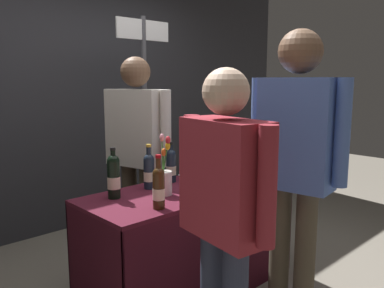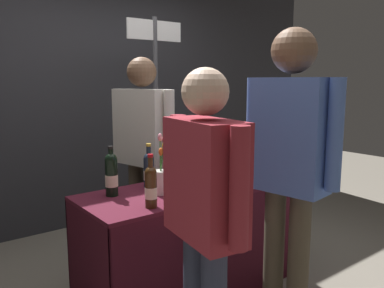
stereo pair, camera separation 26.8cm
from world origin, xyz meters
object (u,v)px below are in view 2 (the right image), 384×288
tasting_table (192,221)px  flower_vase (161,178)px  taster_foreground_right (290,158)px  featured_wine_bottle (111,174)px  booth_signpost (156,104)px  wine_glass_near_vendor (181,180)px  wine_glass_mid (198,168)px  display_bottle_0 (209,159)px  vendor_presenter (143,141)px

tasting_table → flower_vase: (-0.26, -0.02, 0.36)m
tasting_table → taster_foreground_right: taster_foreground_right is taller
featured_wine_bottle → booth_signpost: 1.26m
wine_glass_near_vendor → wine_glass_mid: size_ratio=1.02×
taster_foreground_right → booth_signpost: size_ratio=0.86×
featured_wine_bottle → booth_signpost: (0.87, 0.83, 0.37)m
tasting_table → booth_signpost: (0.33, 0.97, 0.76)m
display_bottle_0 → vendor_presenter: bearing=123.5°
featured_wine_bottle → booth_signpost: bearing=43.7°
display_bottle_0 → taster_foreground_right: (-0.15, -0.86, 0.17)m
featured_wine_bottle → taster_foreground_right: (0.65, -0.88, 0.17)m
taster_foreground_right → booth_signpost: booth_signpost is taller
booth_signpost → wine_glass_near_vendor: bearing=-115.2°
featured_wine_bottle → booth_signpost: booth_signpost is taller
booth_signpost → wine_glass_mid: bearing=-103.0°
taster_foreground_right → vendor_presenter: bearing=-2.2°
wine_glass_near_vendor → featured_wine_bottle: bearing=142.6°
booth_signpost → vendor_presenter: bearing=-133.7°
flower_vase → taster_foreground_right: taster_foreground_right is taller
tasting_table → booth_signpost: booth_signpost is taller
featured_wine_bottle → vendor_presenter: vendor_presenter is taller
flower_vase → display_bottle_0: bearing=15.0°
wine_glass_near_vendor → wine_glass_mid: 0.38m
tasting_table → wine_glass_near_vendor: size_ratio=11.49×
tasting_table → wine_glass_mid: size_ratio=11.67×
featured_wine_bottle → wine_glass_near_vendor: featured_wine_bottle is taller
wine_glass_near_vendor → booth_signpost: (0.52, 1.10, 0.41)m
wine_glass_mid → flower_vase: bearing=-164.4°
wine_glass_mid → taster_foreground_right: size_ratio=0.08×
featured_wine_bottle → tasting_table: bearing=-15.0°
tasting_table → vendor_presenter: 0.77m
wine_glass_mid → wine_glass_near_vendor: bearing=-145.0°
tasting_table → display_bottle_0: size_ratio=4.61×
flower_vase → booth_signpost: bearing=58.9°
display_bottle_0 → wine_glass_near_vendor: size_ratio=2.49×
wine_glass_near_vendor → tasting_table: bearing=34.4°
featured_wine_bottle → vendor_presenter: (0.49, 0.44, 0.11)m
display_bottle_0 → wine_glass_near_vendor: bearing=-150.7°
booth_signpost → taster_foreground_right: bearing=-97.4°
wine_glass_mid → flower_vase: (-0.39, -0.11, 0.01)m
tasting_table → wine_glass_near_vendor: 0.41m
booth_signpost → flower_vase: bearing=-121.1°
featured_wine_bottle → flower_vase: bearing=-30.4°
taster_foreground_right → wine_glass_mid: bearing=-10.1°
tasting_table → booth_signpost: bearing=71.1°
tasting_table → booth_signpost: size_ratio=0.76×
tasting_table → wine_glass_near_vendor: bearing=-145.6°
tasting_table → flower_vase: flower_vase is taller
tasting_table → taster_foreground_right: size_ratio=0.88×
wine_glass_mid → vendor_presenter: 0.54m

